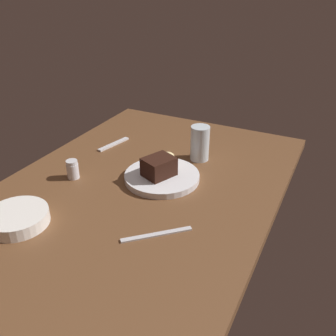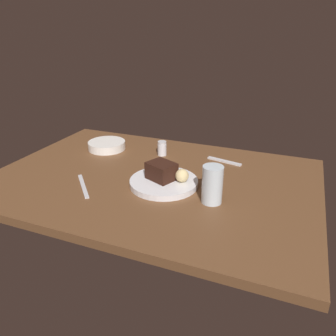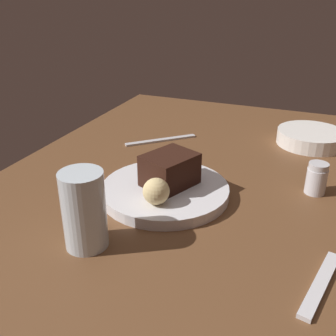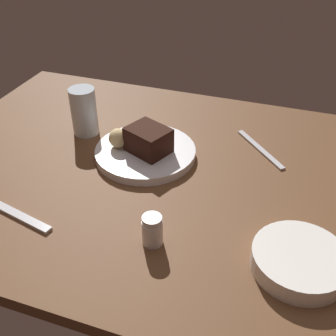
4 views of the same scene
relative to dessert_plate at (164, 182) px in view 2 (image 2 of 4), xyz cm
name	(u,v)px [view 2 (image 2 of 4)]	position (x,y,z in cm)	size (l,w,h in cm)	color
dining_table	(153,181)	(6.34, -4.49, -2.54)	(120.00, 84.00, 3.00)	brown
dessert_plate	(164,182)	(0.00, 0.00, 0.00)	(24.54, 24.54, 2.07)	silver
chocolate_cake_slice	(161,171)	(1.09, -0.51, 4.11)	(9.53, 7.75, 6.16)	black
bread_roll	(182,176)	(-6.53, -1.01, 3.41)	(4.75, 4.75, 4.75)	#DBC184
salt_shaker	(162,148)	(12.01, -26.73, 2.08)	(3.95, 3.95, 6.33)	silver
water_glass	(212,185)	(-19.10, 5.38, 5.26)	(6.74, 6.74, 12.59)	silver
side_bowl	(107,145)	(38.50, -24.16, 0.76)	(16.85, 16.85, 3.59)	white
dessert_spoon	(224,161)	(-15.27, -29.17, -0.69)	(15.00, 1.80, 0.70)	silver
butter_knife	(83,186)	(26.20, 11.95, -0.79)	(19.00, 1.40, 0.50)	silver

